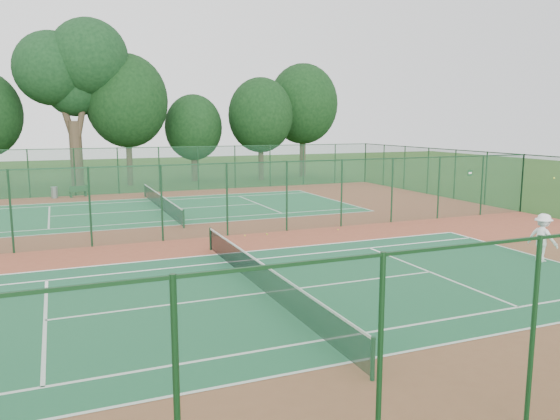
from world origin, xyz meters
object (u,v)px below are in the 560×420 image
Objects in this scene: big_tree at (72,68)px; player_near at (543,238)px; bench at (78,191)px; trash_bin at (54,192)px.

player_near is at bearing -64.50° from big_tree.
player_near reaches higher than bench.
trash_bin is 1.61m from bench.
player_near is at bearing -56.70° from trash_bin.
big_tree is (1.92, 6.00, 9.20)m from trash_bin.
big_tree reaches higher than player_near.
player_near is 30.91m from bench.
bench is at bearing -92.89° from big_tree.
bench is 0.10× the size of big_tree.
big_tree is at bearing 72.30° from trash_bin.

